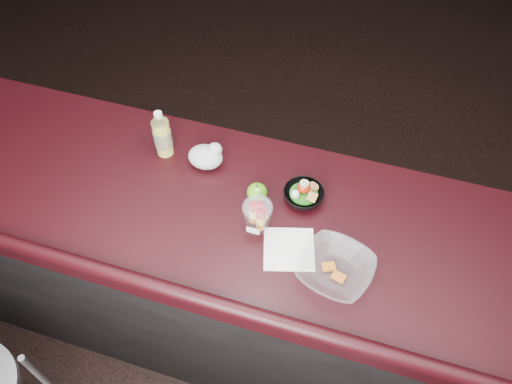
% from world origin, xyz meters
% --- Properties ---
extents(room_shell, '(8.00, 8.00, 8.00)m').
position_xyz_m(room_shell, '(0.00, 0.00, 1.83)').
color(room_shell, black).
rests_on(room_shell, ground).
extents(counter, '(4.06, 0.71, 1.02)m').
position_xyz_m(counter, '(0.00, 0.30, 0.51)').
color(counter, black).
rests_on(counter, ground).
extents(lemonade_bottle, '(0.07, 0.07, 0.20)m').
position_xyz_m(lemonade_bottle, '(-0.40, 0.47, 1.10)').
color(lemonade_bottle, yellow).
rests_on(lemonade_bottle, counter).
extents(fruit_cup, '(0.10, 0.10, 0.14)m').
position_xyz_m(fruit_cup, '(0.02, 0.25, 1.09)').
color(fruit_cup, white).
rests_on(fruit_cup, counter).
extents(green_apple, '(0.07, 0.07, 0.07)m').
position_xyz_m(green_apple, '(-0.01, 0.37, 1.05)').
color(green_apple, '#2B8E10').
rests_on(green_apple, counter).
extents(plastic_bag, '(0.13, 0.10, 0.09)m').
position_xyz_m(plastic_bag, '(-0.23, 0.46, 1.06)').
color(plastic_bag, silver).
rests_on(plastic_bag, counter).
extents(snack_bowl, '(0.17, 0.17, 0.08)m').
position_xyz_m(snack_bowl, '(0.14, 0.41, 1.05)').
color(snack_bowl, black).
rests_on(snack_bowl, counter).
extents(takeout_bowl, '(0.27, 0.27, 0.06)m').
position_xyz_m(takeout_bowl, '(0.30, 0.16, 1.05)').
color(takeout_bowl, silver).
rests_on(takeout_bowl, counter).
extents(paper_napkin, '(0.20, 0.20, 0.00)m').
position_xyz_m(paper_napkin, '(0.15, 0.20, 1.02)').
color(paper_napkin, white).
rests_on(paper_napkin, counter).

